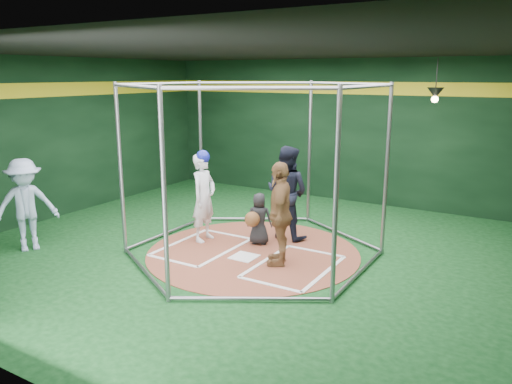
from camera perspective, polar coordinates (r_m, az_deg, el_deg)
The scene contains 12 objects.
room_shell at distance 8.58m, azimuth -0.32°, elevation 4.13°, with size 10.10×9.10×3.53m.
clay_disc at distance 9.02m, azimuth -0.33°, elevation -6.91°, with size 3.80×3.80×0.01m, color brown.
home_plate at distance 8.78m, azimuth -1.35°, elevation -7.41°, with size 0.43×0.43×0.01m, color white.
batter_box_left at distance 9.32m, azimuth -6.16°, elevation -6.22°, with size 1.17×1.77×0.01m.
batter_box_right at distance 8.38m, azimuth 4.40°, elevation -8.47°, with size 1.17×1.77×0.01m.
batting_cage at distance 8.62m, azimuth -0.34°, elevation 2.46°, with size 4.05×4.67×3.00m.
pendant_lamp_near at distance 11.06m, azimuth 19.81°, elevation 10.56°, with size 0.34×0.34×0.90m.
batter_figure at distance 9.47m, azimuth -5.99°, elevation -0.45°, with size 0.42×0.62×1.74m.
visitor_leopard at distance 8.25m, azimuth 2.78°, elevation -2.47°, with size 1.02×0.42×1.74m, color #B07E4B.
catcher_figure at distance 9.28m, azimuth 0.26°, elevation -3.07°, with size 0.56×0.62×0.98m.
umpire at distance 9.59m, azimuth 3.55°, elevation -0.04°, with size 0.88×0.68×1.80m, color black.
bystander_blue at distance 9.84m, azimuth -24.83°, elevation -1.36°, with size 1.09×0.62×1.68m, color #A6BBDC.
Camera 1 is at (4.39, -7.24, 3.12)m, focal length 35.00 mm.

